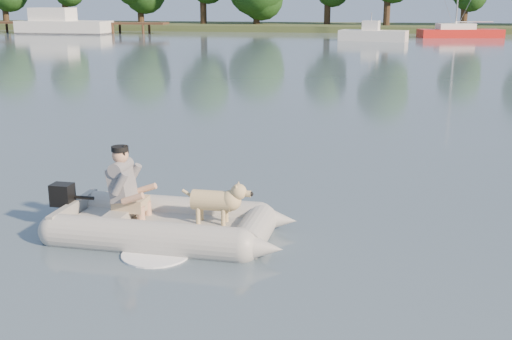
% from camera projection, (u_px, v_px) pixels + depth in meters
% --- Properties ---
extents(water, '(160.00, 160.00, 0.00)m').
position_uv_depth(water, '(206.00, 251.00, 8.73)').
color(water, slate).
rests_on(water, ground).
extents(shore_bank, '(160.00, 12.00, 0.70)m').
position_uv_depth(shore_bank, '(350.00, 28.00, 67.65)').
color(shore_bank, '#47512D').
rests_on(shore_bank, water).
extents(dock, '(18.00, 2.00, 1.04)m').
position_uv_depth(dock, '(77.00, 27.00, 62.36)').
color(dock, '#4C331E').
rests_on(dock, water).
extents(dinghy, '(4.56, 3.00, 1.37)m').
position_uv_depth(dinghy, '(168.00, 197.00, 9.13)').
color(dinghy, '#A3A29D').
rests_on(dinghy, water).
extents(man, '(0.75, 0.65, 1.07)m').
position_uv_depth(man, '(123.00, 181.00, 9.28)').
color(man, slate).
rests_on(man, dinghy).
extents(dog, '(0.94, 0.37, 0.62)m').
position_uv_depth(dog, '(212.00, 204.00, 9.06)').
color(dog, tan).
rests_on(dog, dinghy).
extents(outboard_motor, '(0.42, 0.31, 0.78)m').
position_uv_depth(outboard_motor, '(63.00, 208.00, 9.55)').
color(outboard_motor, black).
rests_on(outboard_motor, dinghy).
extents(cabin_cruiser, '(9.34, 3.68, 2.85)m').
position_uv_depth(cabin_cruiser, '(64.00, 21.00, 60.66)').
color(cabin_cruiser, white).
rests_on(cabin_cruiser, water).
extents(motorboat, '(5.76, 3.11, 2.31)m').
position_uv_depth(motorboat, '(374.00, 28.00, 50.47)').
color(motorboat, white).
rests_on(motorboat, water).
extents(sailboat, '(7.34, 3.61, 9.69)m').
position_uv_depth(sailboat, '(459.00, 33.00, 55.10)').
color(sailboat, red).
rests_on(sailboat, water).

